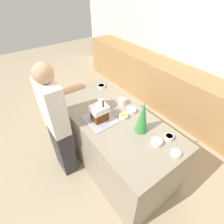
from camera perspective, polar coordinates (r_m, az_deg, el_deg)
name	(u,v)px	position (r m, az deg, el deg)	size (l,w,h in m)	color
ground_plane	(113,160)	(2.90, 0.34, -15.34)	(12.00, 12.00, 0.00)	tan
wall_back	(214,51)	(3.57, 30.25, 16.75)	(8.00, 0.05, 2.60)	beige
back_cabinet_block	(188,98)	(3.64, 23.68, 4.10)	(6.00, 0.60, 0.94)	#9E7547
kitchen_island	(113,141)	(2.55, 0.38, -9.36)	(1.88, 0.88, 0.91)	gray
baking_tray	(100,119)	(2.19, -3.99, -2.40)	(0.38, 0.34, 0.01)	#9E9EA8
gingerbread_house	(99,112)	(2.12, -4.11, -0.13)	(0.17, 0.20, 0.29)	#5B2D14
decorative_tree	(143,117)	(1.94, 9.94, -1.62)	(0.15, 0.15, 0.40)	#33843D
candy_bowl_far_right	(157,142)	(1.95, 14.36, -9.45)	(0.12, 0.12, 0.05)	silver
candy_bowl_near_tray_left	(102,102)	(2.44, -3.41, 3.37)	(0.11, 0.11, 0.05)	silver
candy_bowl_front_corner	(101,86)	(2.81, -3.53, 8.43)	(0.12, 0.12, 0.04)	white
candy_bowl_beside_tree	(176,153)	(1.91, 20.13, -12.54)	(0.10, 0.10, 0.04)	white
candy_bowl_near_tray_right	(169,137)	(2.04, 18.12, -7.79)	(0.10, 0.10, 0.05)	silver
candy_bowl_far_left	(124,116)	(2.20, 3.82, -1.30)	(0.11, 0.11, 0.05)	silver
candy_bowl_center_rear	(132,110)	(2.30, 6.39, 0.51)	(0.12, 0.12, 0.05)	white
mug	(122,101)	(2.42, 3.35, 3.49)	(0.10, 0.10, 0.08)	white
person	(57,124)	(2.29, -17.50, -3.82)	(0.44, 0.55, 1.68)	#333338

